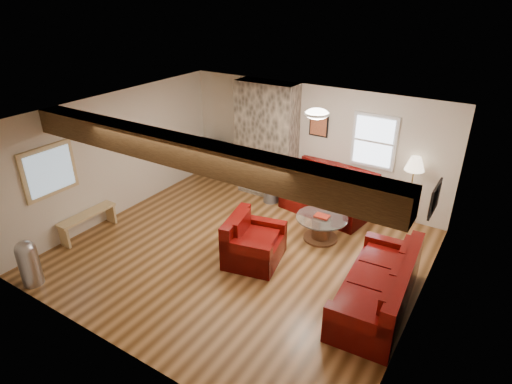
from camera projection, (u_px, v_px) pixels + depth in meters
room at (241, 189)px, 7.16m from camera, size 8.00×8.00×8.00m
oak_beam at (187, 152)px, 5.75m from camera, size 6.00×0.36×0.38m
chimney_breast at (266, 140)px, 9.55m from camera, size 1.40×0.67×2.50m
back_window at (374, 141)px, 8.44m from camera, size 0.90×0.08×1.10m
hatch_window at (49, 171)px, 7.36m from camera, size 0.08×1.00×0.90m
ceiling_dome at (317, 115)px, 6.89m from camera, size 0.40×0.40×0.18m
artwork_back at (319, 124)px, 8.95m from camera, size 0.42×0.06×0.52m
artwork_right at (434, 199)px, 5.75m from camera, size 0.06×0.55×0.42m
sofa_three at (377, 283)px, 6.24m from camera, size 1.04×2.19×0.83m
loveseat at (328, 191)px, 8.88m from camera, size 1.92×1.29×0.95m
armchair_red at (254, 240)px, 7.32m from camera, size 1.07×1.17×0.81m
coffee_table at (321, 228)px, 8.00m from camera, size 0.96×0.96×0.50m
tv_cabinet at (217, 165)px, 10.70m from camera, size 1.04×0.42×0.52m
television at (216, 147)px, 10.48m from camera, size 0.78×0.10×0.45m
floor_lamp at (415, 168)px, 8.03m from camera, size 0.37×0.37×1.45m
pine_bench at (89, 224)px, 8.18m from camera, size 0.27×1.17×0.44m
pedal_bin at (29, 263)px, 6.73m from camera, size 0.36×0.36×0.79m
coal_bucket at (271, 195)px, 9.44m from camera, size 0.34×0.34×0.32m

